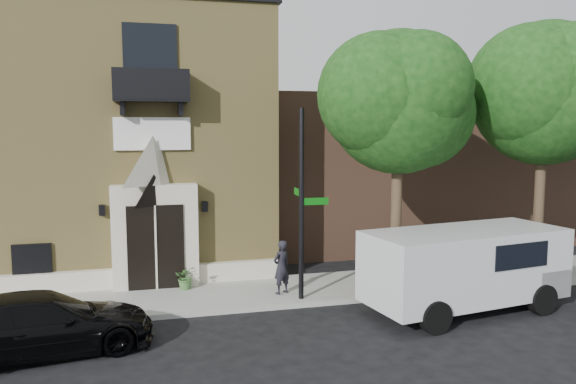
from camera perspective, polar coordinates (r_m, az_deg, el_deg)
name	(u,v)px	position (r m, az deg, el deg)	size (l,w,h in m)	color
ground	(197,317)	(15.74, -9.18, -12.42)	(120.00, 120.00, 0.00)	black
sidewalk	(226,295)	(17.24, -6.30, -10.39)	(42.00, 3.00, 0.15)	gray
church	(97,139)	(22.83, -18.83, 5.11)	(12.20, 11.01, 9.30)	#A6904E
neighbour_building	(434,167)	(27.35, 14.63, 2.45)	(18.00, 8.00, 6.40)	brown
street_tree_left	(401,101)	(16.86, 11.41, 9.07)	(4.97, 4.38, 7.77)	#38281C
street_tree_mid	(548,92)	(19.58, 24.89, 9.21)	(5.21, 4.64, 8.25)	#38281C
black_sedan	(42,324)	(14.09, -23.69, -12.19)	(1.97, 4.86, 1.41)	black
cargo_van	(471,265)	(16.49, 18.07, -7.11)	(5.93, 3.10, 2.31)	silver
street_sign	(302,204)	(16.02, 1.42, -1.24)	(0.87, 0.87, 5.49)	black
fire_hydrant	(371,280)	(17.15, 8.46, -8.86)	(0.46, 0.37, 0.81)	#A72417
dumpster	(420,266)	(17.95, 13.29, -7.34)	(2.32, 1.80, 1.34)	#103C17
planter	(186,277)	(17.70, -10.32, -8.51)	(0.66, 0.57, 0.73)	#426F35
pedestrian_near	(281,267)	(16.85, -0.67, -7.63)	(0.59, 0.39, 1.62)	black
pedestrian_far	(473,245)	(20.63, 18.25, -5.11)	(0.85, 0.66, 1.75)	black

